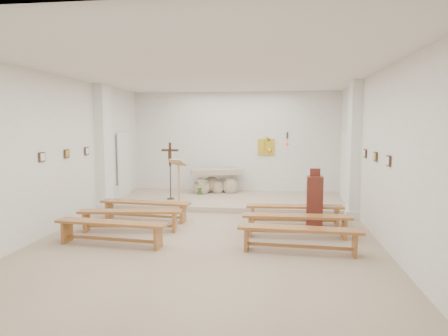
# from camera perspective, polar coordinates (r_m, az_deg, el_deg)

# --- Properties ---
(ground) EXTENTS (7.00, 10.00, 0.00)m
(ground) POSITION_cam_1_polar(r_m,az_deg,el_deg) (8.98, -1.70, -9.24)
(ground) COLOR tan
(ground) RESTS_ON ground
(wall_left) EXTENTS (0.02, 10.00, 3.50)m
(wall_left) POSITION_cam_1_polar(r_m,az_deg,el_deg) (9.86, -22.21, 2.01)
(wall_left) COLOR white
(wall_left) RESTS_ON ground
(wall_right) EXTENTS (0.02, 10.00, 3.50)m
(wall_right) POSITION_cam_1_polar(r_m,az_deg,el_deg) (8.83, 21.24, 1.62)
(wall_right) COLOR white
(wall_right) RESTS_ON ground
(wall_back) EXTENTS (7.00, 0.02, 3.50)m
(wall_back) POSITION_cam_1_polar(r_m,az_deg,el_deg) (13.62, 1.60, 3.48)
(wall_back) COLOR white
(wall_back) RESTS_ON ground
(ceiling) EXTENTS (7.00, 10.00, 0.02)m
(ceiling) POSITION_cam_1_polar(r_m,az_deg,el_deg) (8.73, -1.78, 13.43)
(ceiling) COLOR silver
(ceiling) RESTS_ON wall_back
(sanctuary_platform) EXTENTS (6.98, 3.00, 0.15)m
(sanctuary_platform) POSITION_cam_1_polar(r_m,az_deg,el_deg) (12.34, 0.88, -4.63)
(sanctuary_platform) COLOR #BFAA93
(sanctuary_platform) RESTS_ON ground
(pilaster_left) EXTENTS (0.26, 0.55, 3.50)m
(pilaster_left) POSITION_cam_1_polar(r_m,az_deg,el_deg) (11.59, -16.81, 2.75)
(pilaster_left) COLOR white
(pilaster_left) RESTS_ON ground
(pilaster_right) EXTENTS (0.26, 0.55, 3.50)m
(pilaster_right) POSITION_cam_1_polar(r_m,az_deg,el_deg) (10.75, 18.09, 2.47)
(pilaster_right) COLOR white
(pilaster_right) RESTS_ON ground
(gold_wall_relief) EXTENTS (0.55, 0.04, 0.55)m
(gold_wall_relief) POSITION_cam_1_polar(r_m,az_deg,el_deg) (13.53, 6.02, 3.01)
(gold_wall_relief) COLOR gold
(gold_wall_relief) RESTS_ON wall_back
(sanctuary_lamp) EXTENTS (0.11, 0.36, 0.44)m
(sanctuary_lamp) POSITION_cam_1_polar(r_m,az_deg,el_deg) (13.27, 9.03, 3.59)
(sanctuary_lamp) COLOR black
(sanctuary_lamp) RESTS_ON wall_back
(station_frame_left_front) EXTENTS (0.03, 0.20, 0.20)m
(station_frame_left_front) POSITION_cam_1_polar(r_m,az_deg,el_deg) (9.16, -24.56, 1.44)
(station_frame_left_front) COLOR #432C1D
(station_frame_left_front) RESTS_ON wall_left
(station_frame_left_mid) EXTENTS (0.03, 0.20, 0.20)m
(station_frame_left_mid) POSITION_cam_1_polar(r_m,az_deg,el_deg) (10.02, -21.54, 1.92)
(station_frame_left_mid) COLOR #432C1D
(station_frame_left_mid) RESTS_ON wall_left
(station_frame_left_rear) EXTENTS (0.03, 0.20, 0.20)m
(station_frame_left_rear) POSITION_cam_1_polar(r_m,az_deg,el_deg) (10.91, -19.01, 2.33)
(station_frame_left_rear) COLOR #432C1D
(station_frame_left_rear) RESTS_ON wall_left
(station_frame_right_front) EXTENTS (0.03, 0.20, 0.20)m
(station_frame_right_front) POSITION_cam_1_polar(r_m,az_deg,el_deg) (8.05, 22.44, 0.96)
(station_frame_right_front) COLOR #432C1D
(station_frame_right_front) RESTS_ON wall_right
(station_frame_right_mid) EXTENTS (0.03, 0.20, 0.20)m
(station_frame_right_mid) POSITION_cam_1_polar(r_m,az_deg,el_deg) (9.02, 20.81, 1.53)
(station_frame_right_mid) COLOR #432C1D
(station_frame_right_mid) RESTS_ON wall_right
(station_frame_right_rear) EXTENTS (0.03, 0.20, 0.20)m
(station_frame_right_rear) POSITION_cam_1_polar(r_m,az_deg,el_deg) (9.99, 19.49, 1.99)
(station_frame_right_rear) COLOR #432C1D
(station_frame_right_rear) RESTS_ON wall_right
(radiator_left) EXTENTS (0.10, 0.85, 0.52)m
(radiator_left) POSITION_cam_1_polar(r_m,az_deg,el_deg) (12.41, -15.53, -3.88)
(radiator_left) COLOR silver
(radiator_left) RESTS_ON ground
(radiator_right) EXTENTS (0.10, 0.85, 0.52)m
(radiator_right) POSITION_cam_1_polar(r_m,az_deg,el_deg) (11.63, 17.50, -4.61)
(radiator_right) COLOR silver
(radiator_right) RESTS_ON ground
(altar) EXTENTS (1.79, 1.06, 0.87)m
(altar) POSITION_cam_1_polar(r_m,az_deg,el_deg) (13.23, -1.20, -2.11)
(altar) COLOR beige
(altar) RESTS_ON sanctuary_platform
(lectern) EXTENTS (0.55, 0.50, 1.28)m
(lectern) POSITION_cam_1_polar(r_m,az_deg,el_deg) (11.59, -6.51, -1.85)
(lectern) COLOR tan
(lectern) RESTS_ON sanctuary_platform
(crucifix_stand) EXTENTS (0.52, 0.23, 1.71)m
(crucifix_stand) POSITION_cam_1_polar(r_m,az_deg,el_deg) (12.10, -7.70, 0.20)
(crucifix_stand) COLOR #3C2213
(crucifix_stand) RESTS_ON sanctuary_platform
(potted_plant) EXTENTS (0.54, 0.49, 0.53)m
(potted_plant) POSITION_cam_1_polar(r_m,az_deg,el_deg) (12.98, -3.25, -2.57)
(potted_plant) COLOR #355F26
(potted_plant) RESTS_ON sanctuary_platform
(donation_pedestal) EXTENTS (0.38, 0.38, 1.38)m
(donation_pedestal) POSITION_cam_1_polar(r_m,az_deg,el_deg) (9.66, 12.79, -4.60)
(donation_pedestal) COLOR maroon
(donation_pedestal) RESTS_ON ground
(bench_left_front) EXTENTS (2.32, 0.57, 0.48)m
(bench_left_front) POSITION_cam_1_polar(r_m,az_deg,el_deg) (10.21, -11.17, -5.38)
(bench_left_front) COLOR #A76E30
(bench_left_front) RESTS_ON ground
(bench_right_front) EXTENTS (2.31, 0.51, 0.48)m
(bench_right_front) POSITION_cam_1_polar(r_m,az_deg,el_deg) (9.70, 10.03, -5.97)
(bench_right_front) COLOR #A76E30
(bench_right_front) RESTS_ON ground
(bench_left_second) EXTENTS (2.32, 0.65, 0.48)m
(bench_left_second) POSITION_cam_1_polar(r_m,az_deg,el_deg) (9.24, -13.25, -6.64)
(bench_left_second) COLOR #A76E30
(bench_left_second) RESTS_ON ground
(bench_right_second) EXTENTS (2.30, 0.42, 0.48)m
(bench_right_second) POSITION_cam_1_polar(r_m,az_deg,el_deg) (8.68, 10.34, -7.41)
(bench_right_second) COLOR #A76E30
(bench_right_second) RESTS_ON ground
(bench_left_third) EXTENTS (2.32, 0.57, 0.48)m
(bench_left_third) POSITION_cam_1_polar(r_m,az_deg,el_deg) (8.30, -15.82, -8.17)
(bench_left_third) COLOR #A76E30
(bench_left_third) RESTS_ON ground
(bench_right_third) EXTENTS (2.31, 0.50, 0.48)m
(bench_right_third) POSITION_cam_1_polar(r_m,az_deg,el_deg) (7.66, 10.74, -9.24)
(bench_right_third) COLOR #A76E30
(bench_right_third) RESTS_ON ground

